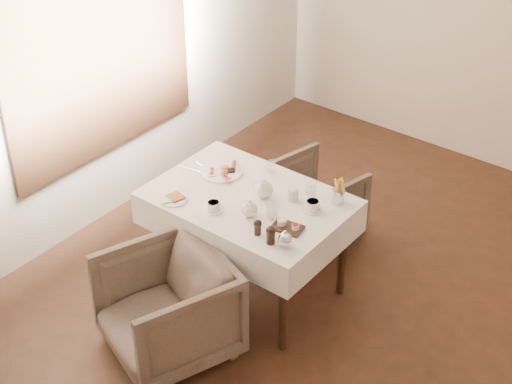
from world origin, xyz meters
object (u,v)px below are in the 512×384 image
object	(u,v)px
armchair_near	(167,308)
armchair_far	(313,200)
table	(249,212)
teapot_centre	(264,188)
breakfast_plate	(222,171)

from	to	relation	value
armchair_near	armchair_far	xyz separation A→B (m)	(0.00, 1.59, -0.05)
armchair_near	table	bearing A→B (deg)	109.07
armchair_near	teapot_centre	world-z (taller)	teapot_centre
armchair_near	breakfast_plate	distance (m)	1.06
armchair_far	teapot_centre	size ratio (longest dim) A/B	3.77
armchair_far	armchair_near	bearing A→B (deg)	103.71
table	armchair_near	bearing A→B (deg)	-91.65
armchair_far	breakfast_plate	world-z (taller)	breakfast_plate
armchair_far	breakfast_plate	xyz separation A→B (m)	(-0.31, -0.67, 0.48)
armchair_far	breakfast_plate	size ratio (longest dim) A/B	2.16
breakfast_plate	teapot_centre	world-z (taller)	teapot_centre
table	breakfast_plate	bearing A→B (deg)	158.45
table	teapot_centre	world-z (taller)	teapot_centre
armchair_near	breakfast_plate	xyz separation A→B (m)	(-0.31, 0.92, 0.42)
teapot_centre	table	bearing A→B (deg)	-144.60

